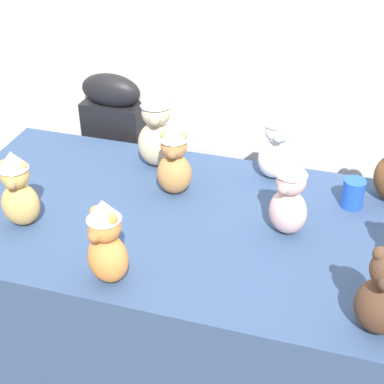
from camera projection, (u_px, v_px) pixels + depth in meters
The scene contains 11 objects.
wall_back at pixel (242, 1), 2.27m from camera, with size 7.00×0.08×2.60m, color silver.
display_table at pixel (192, 294), 2.23m from camera, with size 1.85×0.93×0.72m, color navy.
instrument_case at pixel (117, 169), 2.76m from camera, with size 0.29×0.13×0.97m.
teddy_bear_honey at pixel (18, 190), 1.93m from camera, with size 0.15×0.13×0.29m.
teddy_bear_caramel at pixel (174, 160), 2.10m from camera, with size 0.15×0.13×0.29m.
teddy_bear_ginger at pixel (106, 242), 1.69m from camera, with size 0.17×0.15×0.30m.
teddy_bear_blush at pixel (289, 196), 1.89m from camera, with size 0.17×0.16×0.30m.
teddy_bear_sand at pixel (156, 128), 2.25m from camera, with size 0.18×0.16×0.34m.
teddy_bear_snow at pixel (277, 145), 2.18m from camera, with size 0.16×0.14×0.30m.
teddy_bear_cocoa at pixel (384, 295), 1.53m from camera, with size 0.16×0.15×0.28m.
party_cup_blue at pixel (353, 193), 2.07m from camera, with size 0.08×0.08×0.11m, color blue.
Camera 1 is at (0.46, -1.31, 1.93)m, focal length 53.45 mm.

